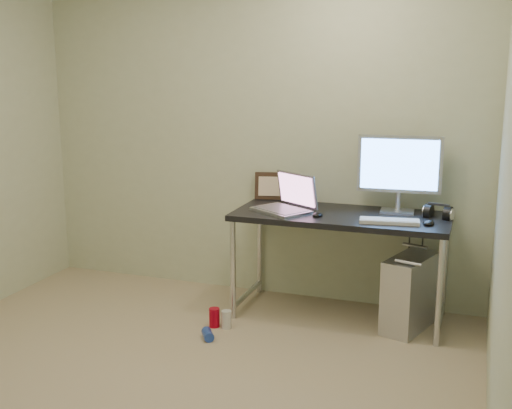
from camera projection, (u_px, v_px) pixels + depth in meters
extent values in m
plane|color=tan|center=(147.00, 392.00, 3.50)|extent=(3.50, 3.50, 0.00)
cube|color=beige|center=(255.00, 133.00, 4.85)|extent=(3.50, 0.02, 2.50)
cube|color=beige|center=(509.00, 188.00, 2.67)|extent=(0.02, 3.50, 2.50)
cube|color=black|center=(341.00, 216.00, 4.42)|extent=(1.47, 0.64, 0.04)
cylinder|color=silver|center=(233.00, 270.00, 4.47)|extent=(0.04, 0.04, 0.71)
cylinder|color=silver|center=(259.00, 249.00, 4.99)|extent=(0.04, 0.04, 0.71)
cylinder|color=silver|center=(439.00, 293.00, 4.01)|extent=(0.04, 0.04, 0.71)
cylinder|color=silver|center=(445.00, 267.00, 4.53)|extent=(0.04, 0.04, 0.71)
cylinder|color=silver|center=(247.00, 294.00, 4.79)|extent=(0.04, 0.56, 0.04)
cylinder|color=silver|center=(440.00, 318.00, 4.33)|extent=(0.04, 0.56, 0.04)
cube|color=silver|center=(410.00, 293.00, 4.31)|extent=(0.35, 0.53, 0.50)
cylinder|color=silver|center=(408.00, 262.00, 4.07)|extent=(0.18, 0.08, 0.02)
cylinder|color=silver|center=(415.00, 246.00, 4.44)|extent=(0.18, 0.08, 0.02)
cylinder|color=black|center=(409.00, 258.00, 4.60)|extent=(0.01, 0.16, 0.69)
cylinder|color=black|center=(421.00, 262.00, 4.55)|extent=(0.02, 0.11, 0.71)
cylinder|color=#AD041B|center=(214.00, 318.00, 4.37)|extent=(0.08, 0.08, 0.13)
cylinder|color=silver|center=(226.00, 319.00, 4.35)|extent=(0.09, 0.09, 0.12)
cylinder|color=#2444B0|center=(208.00, 334.00, 4.18)|extent=(0.12, 0.13, 0.07)
cube|color=silver|center=(281.00, 210.00, 4.47)|extent=(0.46, 0.43, 0.02)
cube|color=slate|center=(281.00, 209.00, 4.46)|extent=(0.40, 0.36, 0.00)
cube|color=#93949C|center=(297.00, 190.00, 4.53)|extent=(0.35, 0.24, 0.24)
cube|color=#7B4C69|center=(297.00, 190.00, 4.52)|extent=(0.31, 0.21, 0.21)
cube|color=silver|center=(397.00, 211.00, 4.45)|extent=(0.24, 0.18, 0.02)
cylinder|color=silver|center=(398.00, 201.00, 4.45)|extent=(0.04, 0.04, 0.12)
cube|color=silver|center=(400.00, 164.00, 4.39)|extent=(0.57, 0.08, 0.39)
cube|color=#4B87E6|center=(399.00, 165.00, 4.37)|extent=(0.52, 0.04, 0.34)
cube|color=silver|center=(389.00, 221.00, 4.16)|extent=(0.39, 0.18, 0.02)
ellipsoid|color=black|center=(429.00, 222.00, 4.11)|extent=(0.08, 0.12, 0.04)
ellipsoid|color=black|center=(318.00, 214.00, 4.34)|extent=(0.08, 0.11, 0.03)
cylinder|color=black|center=(428.00, 213.00, 4.31)|extent=(0.07, 0.12, 0.11)
cylinder|color=black|center=(449.00, 214.00, 4.27)|extent=(0.07, 0.12, 0.11)
cube|color=black|center=(439.00, 205.00, 4.28)|extent=(0.14, 0.05, 0.01)
cube|color=black|center=(272.00, 186.00, 4.86)|extent=(0.27, 0.13, 0.21)
cylinder|color=silver|center=(291.00, 197.00, 4.76)|extent=(0.01, 0.01, 0.09)
cylinder|color=silver|center=(291.00, 190.00, 4.75)|extent=(0.04, 0.04, 0.04)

